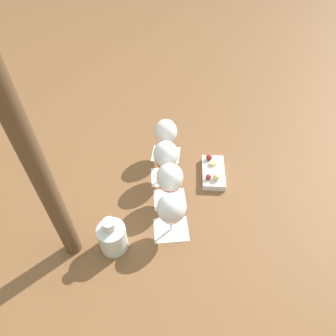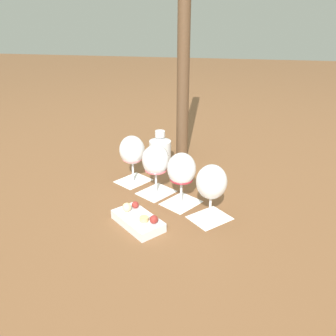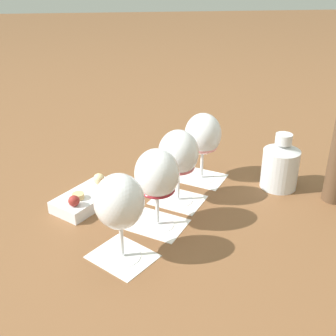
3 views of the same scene
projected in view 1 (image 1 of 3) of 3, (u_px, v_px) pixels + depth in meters
name	position (u px, v px, depth m)	size (l,w,h in m)	color
ground_plane	(168.00, 188.00, 1.17)	(8.00, 8.00, 0.00)	brown
tasting_card_0	(171.00, 229.00, 1.04)	(0.15, 0.15, 0.00)	white
tasting_card_1	(170.00, 199.00, 1.13)	(0.15, 0.15, 0.00)	white
tasting_card_2	(166.00, 177.00, 1.21)	(0.15, 0.15, 0.00)	white
tasting_card_3	(166.00, 154.00, 1.30)	(0.15, 0.15, 0.00)	white
wine_glass_0	(171.00, 210.00, 0.95)	(0.09, 0.09, 0.18)	white
wine_glass_1	(170.00, 179.00, 1.04)	(0.09, 0.09, 0.18)	white
wine_glass_2	(166.00, 156.00, 1.12)	(0.09, 0.09, 0.18)	white
wine_glass_3	(166.00, 133.00, 1.21)	(0.09, 0.09, 0.18)	white
ceramic_vase	(112.00, 236.00, 0.95)	(0.09, 0.09, 0.15)	silver
snack_dish	(213.00, 172.00, 1.20)	(0.19, 0.18, 0.06)	silver
umbrella_pole	(21.00, 134.00, 0.63)	(0.05, 0.05, 0.99)	brown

